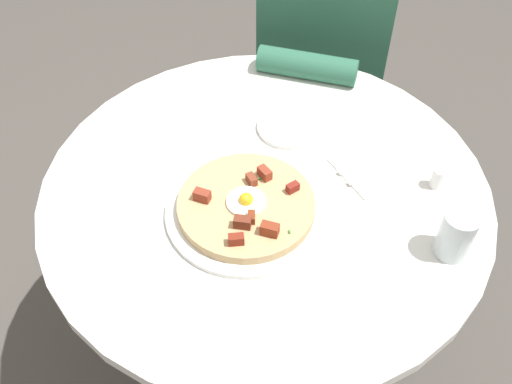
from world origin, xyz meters
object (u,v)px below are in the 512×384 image
dining_table (264,236)px  fork (381,169)px  water_glass (456,234)px  salt_shaker (437,178)px  person_seated (320,89)px  pizza_plate (246,210)px  breakfast_pizza (246,205)px  knife (372,159)px  bread_plate (289,127)px

dining_table → fork: 0.32m
dining_table → water_glass: (0.39, -0.09, 0.23)m
salt_shaker → person_seated: bearing=118.2°
fork → water_glass: size_ratio=1.70×
pizza_plate → fork: 0.32m
fork → salt_shaker: size_ratio=3.66×
fork → breakfast_pizza: bearing=172.7°
pizza_plate → salt_shaker: bearing=23.3°
knife → salt_shaker: (0.14, -0.05, 0.02)m
pizza_plate → water_glass: 0.42m
person_seated → pizza_plate: size_ratio=3.36×
dining_table → fork: fork is taller
pizza_plate → knife: 0.32m
dining_table → breakfast_pizza: bearing=-103.7°
dining_table → person_seated: 0.69m
dining_table → knife: bearing=29.6°
dining_table → breakfast_pizza: size_ratio=3.43×
bread_plate → fork: size_ratio=0.86×
dining_table → salt_shaker: size_ratio=19.93×
breakfast_pizza → knife: bearing=41.4°
dining_table → person_seated: person_seated is taller
fork → bread_plate: bearing=114.8°
bread_plate → water_glass: (0.38, -0.29, 0.05)m
knife → water_glass: water_glass is taller
breakfast_pizza → water_glass: water_glass is taller
pizza_plate → knife: pizza_plate is taller
water_glass → salt_shaker: (-0.03, 0.17, -0.03)m
water_glass → salt_shaker: water_glass is taller
person_seated → bread_plate: size_ratio=7.31×
knife → dining_table: bearing=167.4°
dining_table → pizza_plate: bearing=-104.2°
dining_table → knife: 0.31m
salt_shaker → pizza_plate: bearing=-156.7°
person_seated → water_glass: 0.91m
fork → salt_shaker: 0.12m
person_seated → breakfast_pizza: (-0.06, -0.77, 0.28)m
person_seated → breakfast_pizza: size_ratio=3.98×
breakfast_pizza → bread_plate: breakfast_pizza is taller
person_seated → knife: person_seated is taller
person_seated → water_glass: bearing=-65.4°
breakfast_pizza → salt_shaker: bearing=23.5°
dining_table → breakfast_pizza: (-0.02, -0.09, 0.21)m
fork → knife: same height
fork → water_glass: (0.15, -0.19, 0.05)m
knife → water_glass: bearing=-93.7°
water_glass → dining_table: bearing=166.7°
pizza_plate → bread_plate: size_ratio=2.18×
pizza_plate → bread_plate: bearing=82.1°
bread_plate → salt_shaker: (0.34, -0.11, 0.02)m
dining_table → bread_plate: size_ratio=6.31×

